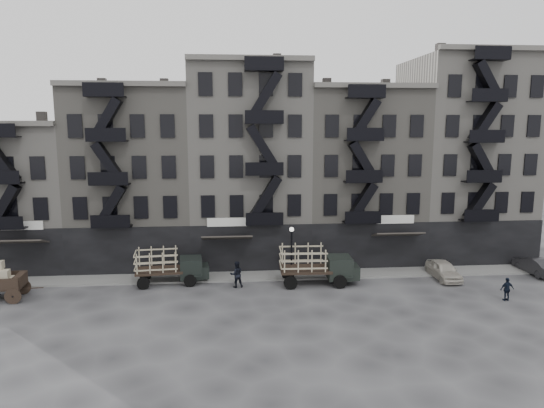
{
  "coord_description": "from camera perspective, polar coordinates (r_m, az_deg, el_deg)",
  "views": [
    {
      "loc": [
        -1.6,
        -33.78,
        12.07
      ],
      "look_at": [
        1.59,
        4.0,
        5.88
      ],
      "focal_mm": 32.0,
      "sensor_mm": 36.0,
      "label": 1
    }
  ],
  "objects": [
    {
      "name": "policeman",
      "position": [
        37.79,
        25.92,
        -9.01
      ],
      "size": [
        1.0,
        0.47,
        1.66
      ],
      "primitive_type": "imported",
      "rotation": [
        0.0,
        0.0,
        3.21
      ],
      "color": "black",
      "rests_on": "ground"
    },
    {
      "name": "building_west",
      "position": [
        47.72,
        -27.47,
        0.91
      ],
      "size": [
        10.0,
        11.35,
        13.2
      ],
      "color": "gray",
      "rests_on": "ground"
    },
    {
      "name": "building_midwest",
      "position": [
        44.64,
        -15.67,
        3.05
      ],
      "size": [
        10.0,
        11.35,
        16.2
      ],
      "color": "slate",
      "rests_on": "ground"
    },
    {
      "name": "building_center",
      "position": [
        43.78,
        -2.73,
        4.58
      ],
      "size": [
        10.0,
        11.35,
        18.2
      ],
      "color": "gray",
      "rests_on": "ground"
    },
    {
      "name": "stake_truck_east",
      "position": [
        37.38,
        5.25,
        -6.87
      ],
      "size": [
        6.03,
        2.65,
        2.99
      ],
      "rotation": [
        0.0,
        0.0,
        -0.03
      ],
      "color": "black",
      "rests_on": "ground"
    },
    {
      "name": "building_mideast",
      "position": [
        45.35,
        10.03,
        3.34
      ],
      "size": [
        10.0,
        11.35,
        16.2
      ],
      "color": "slate",
      "rests_on": "ground"
    },
    {
      "name": "pedestrian_mid",
      "position": [
        36.82,
        -4.2,
        -8.25
      ],
      "size": [
        1.11,
        0.94,
        2.01
      ],
      "primitive_type": "imported",
      "rotation": [
        0.0,
        0.0,
        3.34
      ],
      "color": "black",
      "rests_on": "ground"
    },
    {
      "name": "lamp_post",
      "position": [
        37.83,
        2.31,
        -4.95
      ],
      "size": [
        0.36,
        0.36,
        4.28
      ],
      "color": "black",
      "rests_on": "ground"
    },
    {
      "name": "car_east",
      "position": [
        41.1,
        19.54,
        -7.32
      ],
      "size": [
        1.72,
        4.22,
        1.43
      ],
      "primitive_type": "imported",
      "rotation": [
        0.0,
        0.0,
        -0.01
      ],
      "color": "#B6AFA3",
      "rests_on": "ground"
    },
    {
      "name": "sidewalk",
      "position": [
        39.43,
        -2.3,
        -8.45
      ],
      "size": [
        55.0,
        2.5,
        0.15
      ],
      "primitive_type": "cube",
      "color": "slate",
      "rests_on": "ground"
    },
    {
      "name": "stake_truck_west",
      "position": [
        38.18,
        -11.96,
        -6.9
      ],
      "size": [
        5.65,
        2.71,
        2.75
      ],
      "rotation": [
        0.0,
        0.0,
        0.1
      ],
      "color": "black",
      "rests_on": "ground"
    },
    {
      "name": "ground",
      "position": [
        35.91,
        -2.03,
        -10.38
      ],
      "size": [
        140.0,
        140.0,
        0.0
      ],
      "primitive_type": "plane",
      "color": "#38383A",
      "rests_on": "ground"
    },
    {
      "name": "car_far",
      "position": [
        45.45,
        28.59,
        -6.37
      ],
      "size": [
        1.67,
        4.33,
        1.41
      ],
      "primitive_type": "imported",
      "rotation": [
        0.0,
        0.0,
        3.19
      ],
      "color": "black",
      "rests_on": "ground"
    },
    {
      "name": "building_east",
      "position": [
        48.76,
        21.57,
        5.01
      ],
      "size": [
        10.0,
        11.35,
        19.2
      ],
      "color": "gray",
      "rests_on": "ground"
    }
  ]
}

